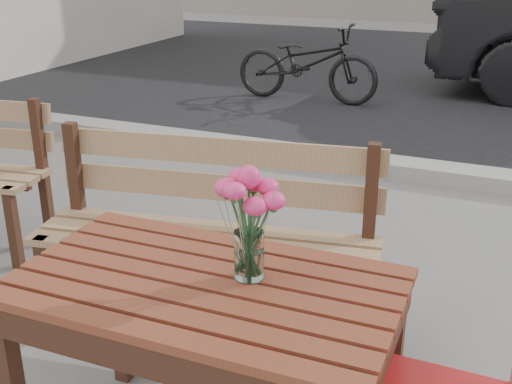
# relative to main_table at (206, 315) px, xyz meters

# --- Properties ---
(street) EXTENTS (30.00, 8.12, 0.12)m
(street) POSITION_rel_main_table_xyz_m (-0.12, 5.07, -0.54)
(street) COLOR black
(street) RESTS_ON ground
(main_table) EXTENTS (1.12, 0.67, 0.69)m
(main_table) POSITION_rel_main_table_xyz_m (0.00, 0.00, 0.00)
(main_table) COLOR brown
(main_table) RESTS_ON ground
(main_bench) EXTENTS (1.48, 0.66, 0.89)m
(main_bench) POSITION_rel_main_table_xyz_m (-0.37, 0.75, -0.04)
(main_bench) COLOR #906E4A
(main_bench) RESTS_ON ground
(main_vase) EXTENTS (0.19, 0.19, 0.34)m
(main_vase) POSITION_rel_main_table_xyz_m (0.11, 0.07, 0.33)
(main_vase) COLOR white
(main_vase) RESTS_ON main_table
(bicycle) EXTENTS (1.54, 0.55, 0.81)m
(bicycle) POSITION_rel_main_table_xyz_m (-1.39, 4.99, -0.17)
(bicycle) COLOR black
(bicycle) RESTS_ON ground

